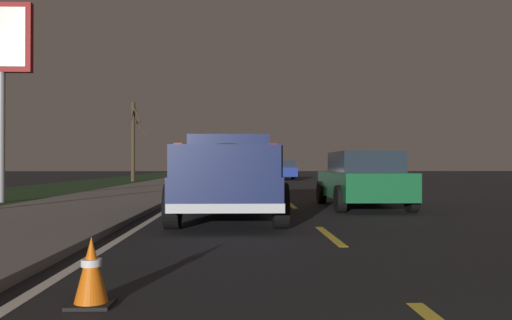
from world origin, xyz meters
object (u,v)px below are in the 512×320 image
(sedan_green, at_px, (363,179))
(bare_tree_far, at_px, (133,139))
(sedan_black, at_px, (240,170))
(traffic_cone_near, at_px, (91,272))
(pickup_truck, at_px, (229,174))
(sedan_white, at_px, (233,173))
(sedan_blue, at_px, (284,170))
(gas_price_sign, at_px, (1,53))

(sedan_green, relative_size, bare_tree_far, 0.77)
(sedan_black, xyz_separation_m, traffic_cone_near, (-35.11, 1.19, -0.50))
(pickup_truck, bearing_deg, traffic_cone_near, 172.08)
(pickup_truck, height_order, sedan_black, pickup_truck)
(sedan_black, height_order, sedan_white, same)
(sedan_green, bearing_deg, sedan_blue, -0.09)
(sedan_black, xyz_separation_m, gas_price_sign, (-22.96, 7.49, 3.92))
(pickup_truck, relative_size, gas_price_sign, 0.86)
(sedan_black, xyz_separation_m, sedan_white, (-13.33, 0.32, 0.00))
(sedan_black, height_order, traffic_cone_near, sedan_black)
(sedan_blue, height_order, bare_tree_far, bare_tree_far)
(sedan_white, relative_size, sedan_green, 1.01)
(sedan_black, distance_m, sedan_blue, 3.84)
(sedan_green, relative_size, traffic_cone_near, 7.59)
(gas_price_sign, relative_size, traffic_cone_near, 10.87)
(traffic_cone_near, bearing_deg, gas_price_sign, 27.39)
(pickup_truck, distance_m, sedan_white, 14.73)
(pickup_truck, distance_m, sedan_green, 4.56)
(sedan_blue, distance_m, bare_tree_far, 11.94)
(bare_tree_far, bearing_deg, sedan_blue, -71.17)
(traffic_cone_near, bearing_deg, sedan_green, -25.18)
(pickup_truck, xyz_separation_m, bare_tree_far, (25.90, 7.42, 2.07))
(sedan_black, bearing_deg, sedan_green, -172.28)
(pickup_truck, xyz_separation_m, traffic_cone_near, (-7.06, 0.98, -0.70))
(sedan_black, height_order, gas_price_sign, gas_price_sign)
(sedan_green, relative_size, gas_price_sign, 0.70)
(sedan_blue, bearing_deg, sedan_black, 115.24)
(sedan_white, distance_m, sedan_green, 12.55)
(pickup_truck, bearing_deg, gas_price_sign, 55.03)
(pickup_truck, relative_size, bare_tree_far, 0.95)
(sedan_black, distance_m, sedan_green, 25.53)
(sedan_black, distance_m, gas_price_sign, 24.46)
(pickup_truck, bearing_deg, sedan_blue, -7.06)
(sedan_white, xyz_separation_m, traffic_cone_near, (-21.79, 0.87, -0.50))
(gas_price_sign, bearing_deg, sedan_white, -36.68)
(gas_price_sign, height_order, traffic_cone_near, gas_price_sign)
(sedan_white, bearing_deg, gas_price_sign, 143.32)
(sedan_white, bearing_deg, pickup_truck, -179.56)
(traffic_cone_near, bearing_deg, pickup_truck, -7.92)
(bare_tree_far, bearing_deg, sedan_green, -154.48)
(gas_price_sign, bearing_deg, sedan_black, -18.07)
(sedan_green, bearing_deg, gas_price_sign, 77.87)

